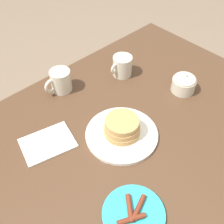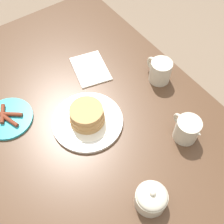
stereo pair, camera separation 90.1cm
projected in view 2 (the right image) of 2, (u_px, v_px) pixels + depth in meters
ground_plane at (96, 195)px, 1.58m from camera, size 8.00×8.00×0.00m
dining_table at (88, 141)px, 1.05m from camera, size 1.27×0.86×0.77m
pancake_plate at (87, 118)px, 0.92m from camera, size 0.24×0.24×0.07m
side_plate_bacon at (8, 118)px, 0.94m from camera, size 0.17×0.17×0.02m
coffee_mug at (159, 70)px, 1.02m from camera, size 0.11×0.08×0.09m
creamer_pitcher at (187, 129)px, 0.88m from camera, size 0.11×0.08×0.09m
sugar_bowl at (151, 198)px, 0.76m from camera, size 0.09×0.09×0.08m
napkin at (90, 69)px, 1.08m from camera, size 0.19×0.16×0.01m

